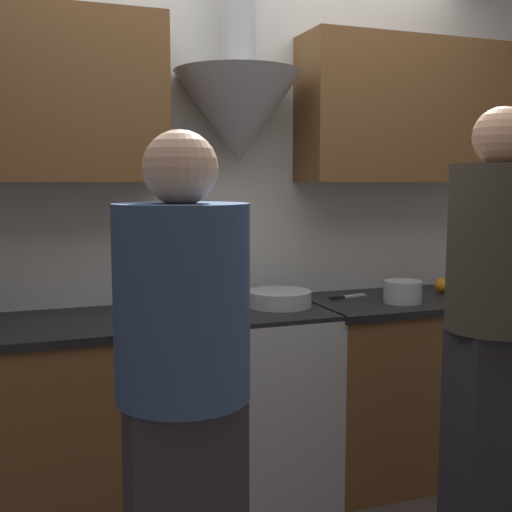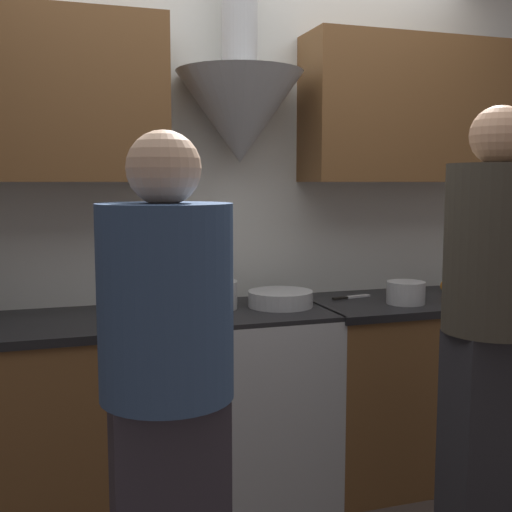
% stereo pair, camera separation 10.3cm
% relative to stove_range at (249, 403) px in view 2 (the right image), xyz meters
% --- Properties ---
extents(wall_back, '(8.40, 0.58, 2.60)m').
position_rel_stove_range_xyz_m(wall_back, '(-0.08, 0.26, 1.03)').
color(wall_back, silver).
rests_on(wall_back, ground_plane).
extents(counter_right, '(1.12, 0.62, 0.88)m').
position_rel_stove_range_xyz_m(counter_right, '(0.89, -0.00, -0.00)').
color(counter_right, brown).
rests_on(counter_right, ground_plane).
extents(stove_range, '(0.68, 0.60, 0.88)m').
position_rel_stove_range_xyz_m(stove_range, '(0.00, 0.00, 0.00)').
color(stove_range, '#B7BABC').
rests_on(stove_range, ground_plane).
extents(stock_pot, '(0.22, 0.22, 0.13)m').
position_rel_stove_range_xyz_m(stock_pot, '(-0.15, 0.05, 0.50)').
color(stock_pot, '#B7BABC').
rests_on(stock_pot, stove_range).
extents(mixing_bowl, '(0.30, 0.30, 0.07)m').
position_rel_stove_range_xyz_m(mixing_bowl, '(0.15, 0.01, 0.47)').
color(mixing_bowl, '#B7BABC').
rests_on(mixing_bowl, stove_range).
extents(orange_fruit, '(0.08, 0.08, 0.08)m').
position_rel_stove_range_xyz_m(orange_fruit, '(1.09, 0.07, 0.48)').
color(orange_fruit, orange).
rests_on(orange_fruit, counter_right).
extents(saucepan, '(0.18, 0.18, 0.10)m').
position_rel_stove_range_xyz_m(saucepan, '(0.74, -0.11, 0.49)').
color(saucepan, '#B7BABC').
rests_on(saucepan, counter_right).
extents(chefs_knife, '(0.22, 0.07, 0.01)m').
position_rel_stove_range_xyz_m(chefs_knife, '(0.56, 0.11, 0.44)').
color(chefs_knife, silver).
rests_on(chefs_knife, counter_right).
extents(person_foreground_left, '(0.35, 0.35, 1.58)m').
position_rel_stove_range_xyz_m(person_foreground_left, '(-0.57, -1.10, 0.42)').
color(person_foreground_left, '#38333D').
rests_on(person_foreground_left, ground_plane).
extents(person_foreground_right, '(0.34, 0.34, 1.70)m').
position_rel_stove_range_xyz_m(person_foreground_right, '(0.60, -0.89, 0.50)').
color(person_foreground_right, '#28282D').
rests_on(person_foreground_right, ground_plane).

